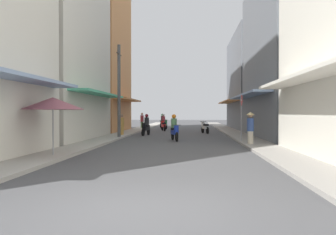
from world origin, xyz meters
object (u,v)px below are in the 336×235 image
at_px(street_sign_no_entry, 241,112).
at_px(pedestrian_midway, 250,127).
at_px(pedestrian_foreground, 142,121).
at_px(utility_pole, 119,91).
at_px(motorbike_white, 205,127).
at_px(motorbike_red, 163,125).
at_px(pedestrian_crossing, 122,125).
at_px(motorbike_blue, 174,129).
at_px(motorbike_black, 146,126).
at_px(motorbike_green, 164,122).
at_px(motorbike_silver, 163,121).
at_px(vendor_umbrella, 53,103).

bearing_deg(street_sign_no_entry, pedestrian_midway, -84.10).
bearing_deg(pedestrian_foreground, utility_pole, -88.32).
height_order(motorbike_white, street_sign_no_entry, street_sign_no_entry).
xyz_separation_m(motorbike_red, motorbike_white, (3.68, -3.56, 0.00)).
relative_size(motorbike_white, pedestrian_foreground, 1.05).
height_order(pedestrian_crossing, street_sign_no_entry, street_sign_no_entry).
height_order(motorbike_blue, pedestrian_midway, pedestrian_midway).
xyz_separation_m(motorbike_black, pedestrian_midway, (6.28, -7.83, 0.26)).
bearing_deg(pedestrian_crossing, utility_pole, -83.04).
bearing_deg(motorbike_black, pedestrian_foreground, 100.08).
bearing_deg(utility_pole, motorbike_white, 46.87).
bearing_deg(pedestrian_crossing, street_sign_no_entry, -32.46).
distance_m(motorbike_green, utility_pole, 12.86).
height_order(motorbike_silver, vendor_umbrella, vendor_umbrella).
xyz_separation_m(pedestrian_foreground, pedestrian_crossing, (0.12, -10.64, -0.06)).
relative_size(motorbike_blue, motorbike_red, 1.00).
bearing_deg(motorbike_blue, motorbike_white, 74.66).
height_order(motorbike_silver, motorbike_black, same).
height_order(motorbike_green, pedestrian_foreground, pedestrian_foreground).
height_order(pedestrian_crossing, vendor_umbrella, vendor_umbrella).
distance_m(motorbike_black, utility_pole, 4.23).
bearing_deg(pedestrian_midway, utility_pole, 148.77).
height_order(motorbike_blue, pedestrian_foreground, pedestrian_foreground).
distance_m(motorbike_white, street_sign_no_entry, 9.16).
bearing_deg(pedestrian_foreground, motorbike_blue, -74.10).
relative_size(motorbike_green, vendor_umbrella, 0.78).
relative_size(motorbike_white, street_sign_no_entry, 0.66).
height_order(motorbike_blue, motorbike_green, same).
distance_m(motorbike_blue, motorbike_white, 7.85).
bearing_deg(utility_pole, motorbike_red, 78.00).
xyz_separation_m(pedestrian_crossing, street_sign_no_entry, (7.66, -4.87, 0.94)).
relative_size(pedestrian_midway, vendor_umbrella, 0.75).
xyz_separation_m(motorbike_silver, pedestrian_midway, (6.21, -21.59, 0.26)).
height_order(motorbike_red, pedestrian_crossing, pedestrian_crossing).
xyz_separation_m(motorbike_blue, pedestrian_midway, (3.94, -3.16, 0.26)).
relative_size(motorbike_silver, motorbike_green, 1.00).
bearing_deg(motorbike_black, street_sign_no_entry, -44.69).
bearing_deg(motorbike_green, pedestrian_midway, -71.52).
bearing_deg(motorbike_silver, motorbike_blue, -82.97).
xyz_separation_m(pedestrian_crossing, utility_pole, (0.25, -2.07, 2.32)).
height_order(motorbike_blue, utility_pole, utility_pole).
bearing_deg(vendor_umbrella, motorbike_green, 84.13).
relative_size(motorbike_blue, motorbike_green, 1.00).
xyz_separation_m(motorbike_red, pedestrian_foreground, (-2.43, 3.03, 0.34)).
distance_m(motorbike_black, pedestrian_midway, 10.04).
distance_m(motorbike_silver, motorbike_black, 13.76).
bearing_deg(utility_pole, motorbike_green, 81.45).
bearing_deg(vendor_umbrella, motorbike_blue, 63.57).
bearing_deg(motorbike_blue, pedestrian_foreground, 105.90).
xyz_separation_m(motorbike_blue, utility_pole, (-3.66, 1.44, 2.39)).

